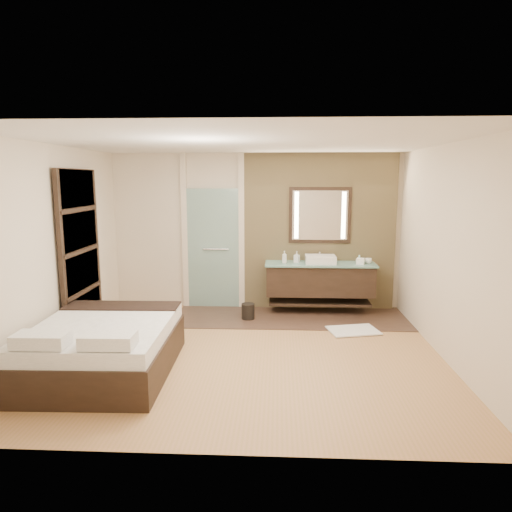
# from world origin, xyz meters

# --- Properties ---
(floor) EXTENTS (5.00, 5.00, 0.00)m
(floor) POSITION_xyz_m (0.00, 0.00, 0.00)
(floor) COLOR #AC8048
(floor) RESTS_ON ground
(tile_strip) EXTENTS (3.80, 1.30, 0.01)m
(tile_strip) POSITION_xyz_m (0.60, 1.60, 0.01)
(tile_strip) COLOR #3B2720
(tile_strip) RESTS_ON floor
(stone_wall) EXTENTS (2.60, 0.08, 2.70)m
(stone_wall) POSITION_xyz_m (1.10, 2.21, 1.35)
(stone_wall) COLOR tan
(stone_wall) RESTS_ON floor
(vanity) EXTENTS (1.85, 0.55, 0.88)m
(vanity) POSITION_xyz_m (1.10, 1.92, 0.58)
(vanity) COLOR black
(vanity) RESTS_ON stone_wall
(mirror_unit) EXTENTS (1.06, 0.04, 0.96)m
(mirror_unit) POSITION_xyz_m (1.10, 2.16, 1.65)
(mirror_unit) COLOR black
(mirror_unit) RESTS_ON stone_wall
(frosted_door) EXTENTS (1.10, 0.12, 2.70)m
(frosted_door) POSITION_xyz_m (-0.75, 2.20, 1.14)
(frosted_door) COLOR silver
(frosted_door) RESTS_ON floor
(shoji_partition) EXTENTS (0.06, 1.20, 2.40)m
(shoji_partition) POSITION_xyz_m (-2.43, 0.60, 1.21)
(shoji_partition) COLOR black
(shoji_partition) RESTS_ON floor
(bed) EXTENTS (1.59, 1.96, 0.74)m
(bed) POSITION_xyz_m (-1.65, -0.67, 0.31)
(bed) COLOR black
(bed) RESTS_ON floor
(bath_mat) EXTENTS (0.81, 0.65, 0.02)m
(bath_mat) POSITION_xyz_m (1.53, 0.94, 0.02)
(bath_mat) COLOR white
(bath_mat) RESTS_ON floor
(waste_bin) EXTENTS (0.26, 0.26, 0.26)m
(waste_bin) POSITION_xyz_m (-0.09, 1.47, 0.13)
(waste_bin) COLOR black
(waste_bin) RESTS_ON floor
(tissue_box) EXTENTS (0.15, 0.15, 0.10)m
(tissue_box) POSITION_xyz_m (1.76, 1.84, 0.92)
(tissue_box) COLOR white
(tissue_box) RESTS_ON vanity
(soap_bottle_a) EXTENTS (0.10, 0.10, 0.21)m
(soap_bottle_a) POSITION_xyz_m (0.50, 1.87, 0.97)
(soap_bottle_a) COLOR silver
(soap_bottle_a) RESTS_ON vanity
(soap_bottle_b) EXTENTS (0.11, 0.11, 0.19)m
(soap_bottle_b) POSITION_xyz_m (0.71, 1.96, 0.96)
(soap_bottle_b) COLOR #B2B2B2
(soap_bottle_b) RESTS_ON vanity
(soap_bottle_c) EXTENTS (0.15, 0.15, 0.14)m
(soap_bottle_c) POSITION_xyz_m (1.74, 1.90, 0.94)
(soap_bottle_c) COLOR silver
(soap_bottle_c) RESTS_ON vanity
(cup) EXTENTS (0.12, 0.12, 0.09)m
(cup) POSITION_xyz_m (1.90, 1.91, 0.91)
(cup) COLOR white
(cup) RESTS_ON vanity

